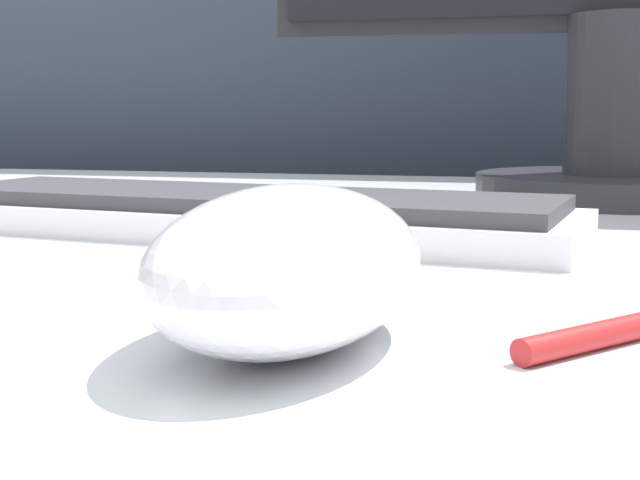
% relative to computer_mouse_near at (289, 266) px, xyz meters
% --- Properties ---
extents(partition_panel, '(5.00, 0.03, 1.28)m').
position_rel_computer_mouse_near_xyz_m(partition_panel, '(-0.05, 0.84, -0.12)').
color(partition_panel, '#333D4C').
rests_on(partition_panel, ground_plane).
extents(computer_mouse_near, '(0.08, 0.13, 0.05)m').
position_rel_computer_mouse_near_xyz_m(computer_mouse_near, '(0.00, 0.00, 0.00)').
color(computer_mouse_near, white).
rests_on(computer_mouse_near, desk).
extents(keyboard, '(0.40, 0.17, 0.02)m').
position_rel_computer_mouse_near_xyz_m(keyboard, '(-0.10, 0.23, -0.01)').
color(keyboard, silver).
rests_on(keyboard, desk).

